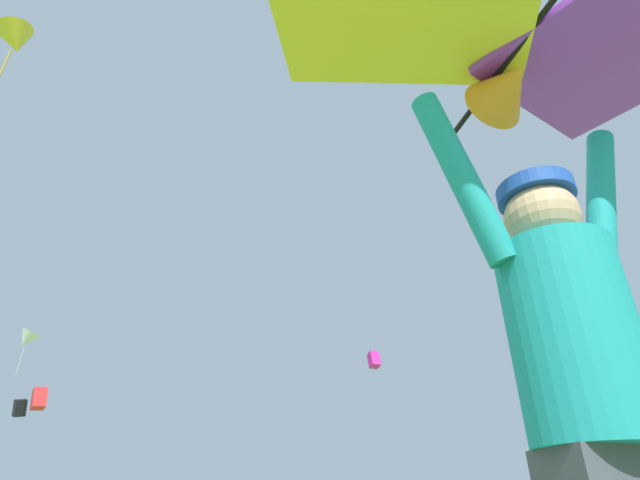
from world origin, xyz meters
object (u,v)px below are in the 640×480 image
distant_kite_black_low_right (20,408)px  distant_kite_yellow_low_left (15,41)px  distant_kite_red_mid_left (557,233)px  distant_kite_red_high_right (39,399)px  distant_kite_white_far_center (27,339)px  distant_kite_magenta_mid_right (374,360)px  kite_flyer_person (589,400)px  held_stunt_kite (514,37)px

distant_kite_black_low_right → distant_kite_yellow_low_left: size_ratio=0.38×
distant_kite_red_mid_left → distant_kite_red_high_right: bearing=142.4°
distant_kite_white_far_center → distant_kite_magenta_mid_right: size_ratio=3.74×
distant_kite_red_high_right → distant_kite_red_mid_left: bearing=-37.6°
kite_flyer_person → distant_kite_yellow_low_left: bearing=122.5°
distant_kite_yellow_low_left → distant_kite_black_low_right: bearing=95.2°
distant_kite_magenta_mid_right → distant_kite_red_high_right: (-13.15, 1.56, -2.07)m
kite_flyer_person → distant_kite_black_low_right: 35.18m
held_stunt_kite → distant_kite_white_far_center: (-10.13, 30.60, 7.54)m
distant_kite_magenta_mid_right → kite_flyer_person: bearing=-110.4°
distant_kite_black_low_right → distant_kite_yellow_low_left: bearing=-84.8°
distant_kite_red_high_right → distant_kite_yellow_low_left: 13.23m
distant_kite_white_far_center → distant_kite_yellow_low_left: bearing=-84.1°
distant_kite_white_far_center → distant_kite_red_high_right: (3.96, -10.16, -5.18)m
distant_kite_magenta_mid_right → distant_kite_black_low_right: 22.43m
distant_kite_red_mid_left → distant_kite_yellow_low_left: (-17.15, 4.32, 7.67)m
distant_kite_magenta_mid_right → distant_kite_red_mid_left: 10.21m
distant_kite_black_low_right → distant_kite_red_mid_left: bearing=-52.2°
held_stunt_kite → distant_kite_magenta_mid_right: size_ratio=2.92×
distant_kite_yellow_low_left → distant_kite_magenta_mid_right: bearing=20.3°
distant_kite_white_far_center → distant_kite_black_low_right: size_ratio=2.37×
distant_kite_white_far_center → held_stunt_kite: bearing=-71.7°
kite_flyer_person → distant_kite_magenta_mid_right: size_ratio=2.60×
distant_kite_magenta_mid_right → distant_kite_yellow_low_left: 18.55m
kite_flyer_person → distant_kite_magenta_mid_right: bearing=69.6°
distant_kite_red_mid_left → distant_kite_red_high_right: size_ratio=3.38×
kite_flyer_person → distant_kite_red_mid_left: distant_kite_red_mid_left is taller
distant_kite_white_far_center → distant_kite_magenta_mid_right: bearing=-34.4°
distant_kite_red_mid_left → distant_kite_red_high_right: (-14.98, 11.55, -3.19)m
distant_kite_white_far_center → distant_kite_magenta_mid_right: (17.11, -11.72, -3.10)m
held_stunt_kite → distant_kite_red_mid_left: distant_kite_red_mid_left is taller
distant_kite_white_far_center → distant_kite_red_mid_left: distant_kite_white_far_center is taller
distant_kite_white_far_center → distant_kite_magenta_mid_right: distant_kite_white_far_center is taller
distant_kite_red_mid_left → held_stunt_kite: bearing=-134.7°
distant_kite_black_low_right → distant_kite_magenta_mid_right: bearing=-40.1°
kite_flyer_person → distant_kite_red_high_right: size_ratio=2.23×
held_stunt_kite → kite_flyer_person: bearing=89.6°
distant_kite_red_high_right → distant_kite_magenta_mid_right: bearing=-6.8°
kite_flyer_person → held_stunt_kite: (-0.00, -0.10, 1.30)m
distant_kite_red_mid_left → distant_kite_black_low_right: bearing=127.8°
kite_flyer_person → distant_kite_red_mid_left: 14.21m
distant_kite_black_low_right → distant_kite_red_high_right: bearing=-72.8°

